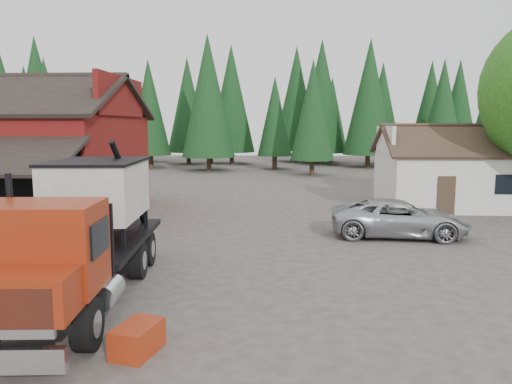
{
  "coord_description": "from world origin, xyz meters",
  "views": [
    {
      "loc": [
        3.11,
        -15.37,
        4.55
      ],
      "look_at": [
        2.12,
        5.03,
        1.8
      ],
      "focal_mm": 35.0,
      "sensor_mm": 36.0,
      "label": 1
    }
  ],
  "objects": [
    {
      "name": "conifer_backdrop",
      "position": [
        0.0,
        42.0,
        0.0
      ],
      "size": [
        76.0,
        16.0,
        16.0
      ],
      "primitive_type": null,
      "color": "#113312",
      "rests_on": "ground"
    },
    {
      "name": "feed_truck",
      "position": [
        -2.0,
        -2.97,
        1.93
      ],
      "size": [
        3.19,
        9.28,
        4.12
      ],
      "rotation": [
        0.0,
        0.0,
        0.07
      ],
      "color": "black",
      "rests_on": "ground"
    },
    {
      "name": "near_pine_b",
      "position": [
        6.0,
        30.0,
        5.89
      ],
      "size": [
        3.96,
        3.96,
        10.4
      ],
      "color": "#382619",
      "rests_on": "ground"
    },
    {
      "name": "ground",
      "position": [
        0.0,
        0.0,
        0.0
      ],
      "size": [
        120.0,
        120.0,
        0.0
      ],
      "primitive_type": "plane",
      "color": "#403932",
      "rests_on": "ground"
    },
    {
      "name": "farmhouse",
      "position": [
        13.0,
        13.0,
        1.67
      ],
      "size": [
        8.6,
        6.42,
        4.65
      ],
      "color": "silver",
      "rests_on": "ground"
    },
    {
      "name": "equip_box",
      "position": [
        0.27,
        -6.0,
        0.3
      ],
      "size": [
        0.95,
        1.24,
        0.6
      ],
      "primitive_type": "cube",
      "rotation": [
        0.0,
        0.0,
        -0.25
      ],
      "color": "maroon",
      "rests_on": "ground"
    },
    {
      "name": "silver_car",
      "position": [
        8.0,
        4.96,
        0.76
      ],
      "size": [
        5.7,
        3.0,
        1.53
      ],
      "primitive_type": "imported",
      "rotation": [
        0.0,
        0.0,
        1.48
      ],
      "color": "#A8ABB0",
      "rests_on": "ground"
    },
    {
      "name": "near_pine_d",
      "position": [
        -4.0,
        34.0,
        7.39
      ],
      "size": [
        5.28,
        5.28,
        13.4
      ],
      "color": "#382619",
      "rests_on": "ground"
    },
    {
      "name": "red_barn",
      "position": [
        -11.0,
        9.9,
        2.69
      ],
      "size": [
        12.8,
        13.63,
        7.18
      ],
      "color": "maroon",
      "rests_on": "ground"
    }
  ]
}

